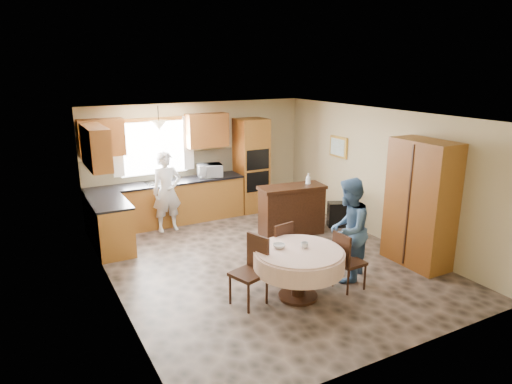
{
  "coord_description": "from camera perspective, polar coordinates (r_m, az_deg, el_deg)",
  "views": [
    {
      "loc": [
        -3.59,
        -6.29,
        3.26
      ],
      "look_at": [
        -0.02,
        0.3,
        1.17
      ],
      "focal_mm": 32.0,
      "sensor_mm": 36.0,
      "label": 1
    }
  ],
  "objects": [
    {
      "name": "floor",
      "position": [
        7.94,
        1.18,
        -8.67
      ],
      "size": [
        5.0,
        6.0,
        0.01
      ],
      "primitive_type": "cube",
      "color": "#6F5A4D",
      "rests_on": "ground"
    },
    {
      "name": "ceiling",
      "position": [
        7.28,
        1.29,
        9.57
      ],
      "size": [
        5.0,
        6.0,
        0.01
      ],
      "primitive_type": "cube",
      "color": "white",
      "rests_on": "wall_back"
    },
    {
      "name": "wall_back",
      "position": [
        10.16,
        -7.18,
        4.04
      ],
      "size": [
        5.0,
        0.02,
        2.5
      ],
      "primitive_type": "cube",
      "color": "tan",
      "rests_on": "floor"
    },
    {
      "name": "wall_front",
      "position": [
        5.27,
        17.72,
        -7.66
      ],
      "size": [
        5.0,
        0.02,
        2.5
      ],
      "primitive_type": "cube",
      "color": "tan",
      "rests_on": "floor"
    },
    {
      "name": "wall_left",
      "position": [
        6.69,
        -17.74,
        -2.68
      ],
      "size": [
        0.02,
        6.0,
        2.5
      ],
      "primitive_type": "cube",
      "color": "tan",
      "rests_on": "floor"
    },
    {
      "name": "wall_right",
      "position": [
        8.98,
        15.25,
        2.08
      ],
      "size": [
        0.02,
        6.0,
        2.5
      ],
      "primitive_type": "cube",
      "color": "tan",
      "rests_on": "floor"
    },
    {
      "name": "window",
      "position": [
        9.77,
        -12.69,
        5.4
      ],
      "size": [
        1.4,
        0.03,
        1.1
      ],
      "primitive_type": "cube",
      "color": "white",
      "rests_on": "wall_back"
    },
    {
      "name": "curtain_left",
      "position": [
        9.54,
        -16.96,
        5.17
      ],
      "size": [
        0.22,
        0.02,
        1.15
      ],
      "primitive_type": "cube",
      "color": "white",
      "rests_on": "wall_back"
    },
    {
      "name": "curtain_right",
      "position": [
        9.94,
        -8.45,
        6.08
      ],
      "size": [
        0.22,
        0.02,
        1.15
      ],
      "primitive_type": "cube",
      "color": "white",
      "rests_on": "wall_back"
    },
    {
      "name": "base_cab_back",
      "position": [
        9.81,
        -11.0,
        -1.43
      ],
      "size": [
        3.3,
        0.6,
        0.88
      ],
      "primitive_type": "cube",
      "color": "#AC752E",
      "rests_on": "floor"
    },
    {
      "name": "counter_back",
      "position": [
        9.69,
        -11.13,
        1.17
      ],
      "size": [
        3.3,
        0.64,
        0.04
      ],
      "primitive_type": "cube",
      "color": "black",
      "rests_on": "base_cab_back"
    },
    {
      "name": "base_cab_left",
      "position": [
        8.68,
        -17.69,
        -4.16
      ],
      "size": [
        0.6,
        1.2,
        0.88
      ],
      "primitive_type": "cube",
      "color": "#AC752E",
      "rests_on": "floor"
    },
    {
      "name": "counter_left",
      "position": [
        8.54,
        -17.94,
        -1.25
      ],
      "size": [
        0.64,
        1.2,
        0.04
      ],
      "primitive_type": "cube",
      "color": "black",
      "rests_on": "base_cab_left"
    },
    {
      "name": "backsplash",
      "position": [
        9.9,
        -11.73,
        3.11
      ],
      "size": [
        3.3,
        0.02,
        0.55
      ],
      "primitive_type": "cube",
      "color": "tan",
      "rests_on": "wall_back"
    },
    {
      "name": "wall_cab_left",
      "position": [
        9.35,
        -18.77,
        6.45
      ],
      "size": [
        0.85,
        0.33,
        0.72
      ],
      "primitive_type": "cube",
      "color": "#A25B28",
      "rests_on": "wall_back"
    },
    {
      "name": "wall_cab_right",
      "position": [
        9.95,
        -6.14,
        7.69
      ],
      "size": [
        0.9,
        0.33,
        0.72
      ],
      "primitive_type": "cube",
      "color": "#A25B28",
      "rests_on": "wall_back"
    },
    {
      "name": "wall_cab_side",
      "position": [
        8.3,
        -19.43,
        5.32
      ],
      "size": [
        0.33,
        1.2,
        0.72
      ],
      "primitive_type": "cube",
      "color": "#A25B28",
      "rests_on": "wall_left"
    },
    {
      "name": "oven_tower",
      "position": [
        10.39,
        -0.59,
        3.34
      ],
      "size": [
        0.66,
        0.62,
        2.12
      ],
      "primitive_type": "cube",
      "color": "#AC752E",
      "rests_on": "floor"
    },
    {
      "name": "oven_upper",
      "position": [
        10.08,
        0.24,
        4.06
      ],
      "size": [
        0.56,
        0.01,
        0.45
      ],
      "primitive_type": "cube",
      "color": "black",
      "rests_on": "oven_tower"
    },
    {
      "name": "oven_lower",
      "position": [
        10.19,
        0.24,
        1.31
      ],
      "size": [
        0.56,
        0.01,
        0.45
      ],
      "primitive_type": "cube",
      "color": "black",
      "rests_on": "oven_tower"
    },
    {
      "name": "pendant",
      "position": [
        9.23,
        -12.05,
        8.14
      ],
      "size": [
        0.36,
        0.36,
        0.18
      ],
      "primitive_type": "cone",
      "rotation": [
        3.14,
        0.0,
        0.0
      ],
      "color": "beige",
      "rests_on": "ceiling"
    },
    {
      "name": "sideboard",
      "position": [
        9.06,
        4.47,
        -2.46
      ],
      "size": [
        1.35,
        0.69,
        0.93
      ],
      "primitive_type": "cube",
      "rotation": [
        0.0,
        0.0,
        -0.12
      ],
      "color": "#34190E",
      "rests_on": "floor"
    },
    {
      "name": "space_heater",
      "position": [
        9.67,
        10.08,
        -2.77
      ],
      "size": [
        0.45,
        0.4,
        0.52
      ],
      "primitive_type": "cube",
      "rotation": [
        0.0,
        0.0,
        -0.43
      ],
      "color": "black",
      "rests_on": "floor"
    },
    {
      "name": "cupboard",
      "position": [
        7.99,
        19.87,
        -1.39
      ],
      "size": [
        0.55,
        1.11,
        2.11
      ],
      "primitive_type": "cube",
      "color": "#AC752E",
      "rests_on": "floor"
    },
    {
      "name": "dining_table",
      "position": [
        6.59,
        5.38,
        -8.53
      ],
      "size": [
        1.3,
        1.3,
        0.74
      ],
      "color": "#34190E",
      "rests_on": "floor"
    },
    {
      "name": "chair_left",
      "position": [
        6.46,
        -0.45,
        -9.31
      ],
      "size": [
        0.53,
        0.53,
        0.98
      ],
      "rotation": [
        0.0,
        0.0,
        -1.26
      ],
      "color": "#34190E",
      "rests_on": "floor"
    },
    {
      "name": "chair_back",
      "position": [
        7.24,
        2.89,
        -6.82
      ],
      "size": [
        0.46,
        0.46,
        0.91
      ],
      "rotation": [
        0.0,
        0.0,
        3.32
      ],
      "color": "#34190E",
      "rests_on": "floor"
    },
    {
      "name": "chair_right",
      "position": [
        6.96,
        11.19,
        -8.14
      ],
      "size": [
        0.41,
        0.41,
        0.9
      ],
      "rotation": [
        0.0,
        0.0,
        1.62
      ],
      "color": "#34190E",
      "rests_on": "floor"
    },
    {
      "name": "framed_picture",
      "position": [
        9.81,
        10.27,
        5.56
      ],
      "size": [
        0.06,
        0.53,
        0.44
      ],
      "color": "gold",
      "rests_on": "wall_right"
    },
    {
      "name": "microwave",
      "position": [
        9.92,
        -5.8,
        2.68
      ],
      "size": [
        0.57,
        0.44,
        0.28
      ],
      "primitive_type": "imported",
      "rotation": [
        0.0,
        0.0,
        -0.19
      ],
      "color": "silver",
      "rests_on": "counter_back"
    },
    {
      "name": "person_sink",
      "position": [
        9.31,
        -11.08,
        0.04
      ],
      "size": [
        0.6,
        0.4,
        1.63
      ],
      "primitive_type": "imported",
      "rotation": [
        0.0,
        0.0,
        0.01
      ],
      "color": "silver",
      "rests_on": "floor"
    },
    {
      "name": "person_dining",
      "position": [
        7.18,
        11.45,
        -4.67
      ],
      "size": [
        1.01,
        0.96,
        1.63
      ],
      "primitive_type": "imported",
      "rotation": [
        0.0,
        0.0,
        3.75
      ],
      "color": "#3C5C84",
      "rests_on": "floor"
    },
    {
      "name": "bowl_sideboard",
      "position": [
        8.8,
        3.34,
        0.36
      ],
      "size": [
        0.23,
        0.23,
        0.05
      ],
      "primitive_type": "imported",
      "rotation": [
        0.0,
        0.0,
        -0.07
      ],
      "color": "#B2B2B2",
      "rests_on": "sideboard"
    },
    {
      "name": "bottle_sideboard",
      "position": [
        9.09,
        6.54,
        1.5
      ],
      "size": [
        0.11,
        0.11,
        0.27
      ],
      "primitive_type": "imported",
      "rotation": [
        0.0,
        0.0,
        0.0
      ],
      "color": "silver",
      "rests_on": "sideboard"
    },
    {
      "name": "cup_table",
      "position": [
        6.58,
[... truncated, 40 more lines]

